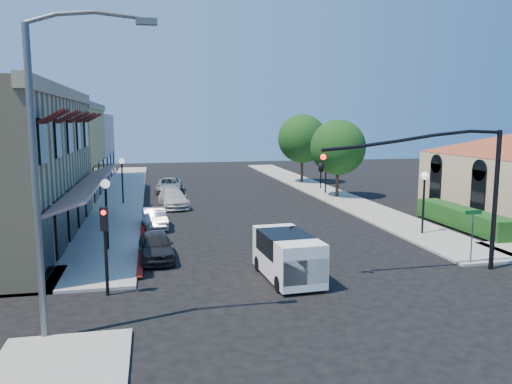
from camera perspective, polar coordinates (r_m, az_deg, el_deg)
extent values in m
plane|color=black|center=(19.12, 8.18, -11.43)|extent=(120.00, 120.00, 0.00)
cube|color=gray|center=(44.42, -14.92, -0.28)|extent=(3.50, 50.00, 0.12)
cube|color=gray|center=(46.83, 6.98, 0.36)|extent=(3.50, 50.00, 0.12)
cube|color=maroon|center=(25.71, -12.96, -6.42)|extent=(0.25, 10.00, 0.06)
cube|color=tan|center=(28.27, -21.11, 10.50)|extent=(0.50, 18.20, 0.60)
cube|color=#561416|center=(28.29, -18.52, 0.98)|extent=(1.75, 17.00, 0.67)
cube|color=#44110D|center=(21.22, -22.06, 8.02)|extent=(1.02, 1.50, 0.60)
cube|color=#44110D|center=(24.58, -20.67, 8.04)|extent=(1.02, 1.50, 0.60)
cube|color=#44110D|center=(27.94, -19.62, 8.04)|extent=(1.02, 1.50, 0.60)
cube|color=#44110D|center=(31.32, -18.79, 8.05)|extent=(1.02, 1.50, 0.60)
cube|color=#44110D|center=(34.69, -18.12, 8.05)|extent=(1.02, 1.50, 0.60)
cube|color=black|center=(21.37, -22.91, -5.43)|extent=(0.12, 2.60, 2.60)
cube|color=black|center=(24.63, -21.42, -3.60)|extent=(0.12, 2.60, 2.60)
cube|color=black|center=(27.93, -20.28, -2.20)|extent=(0.12, 2.60, 2.60)
cube|color=black|center=(31.25, -19.39, -1.10)|extent=(0.12, 2.60, 2.60)
cube|color=black|center=(34.59, -18.67, -0.21)|extent=(0.12, 2.60, 2.60)
cube|color=tan|center=(43.96, -24.01, 4.10)|extent=(10.00, 12.00, 7.60)
cube|color=beige|center=(55.74, -21.43, 4.65)|extent=(10.00, 12.00, 7.00)
cube|color=black|center=(35.45, 24.05, 0.03)|extent=(0.12, 1.40, 2.80)
cube|color=black|center=(39.57, 19.83, 1.04)|extent=(0.12, 1.40, 2.80)
cube|color=#124013|center=(32.16, 22.48, -3.91)|extent=(1.40, 8.00, 1.10)
cylinder|color=#352315|center=(42.06, 9.26, 0.79)|extent=(0.28, 0.28, 2.10)
sphere|color=#124013|center=(41.77, 9.36, 5.07)|extent=(4.56, 4.56, 4.56)
cylinder|color=#352315|center=(51.44, 5.26, 2.29)|extent=(0.28, 0.28, 2.27)
sphere|color=#124013|center=(51.20, 5.31, 6.10)|extent=(4.94, 4.94, 4.94)
cylinder|color=black|center=(23.53, 25.66, -0.92)|extent=(0.20, 0.20, 6.00)
cylinder|color=black|center=(21.13, 17.64, 5.66)|extent=(7.80, 0.14, 0.14)
imported|color=black|center=(19.58, 7.51, 3.16)|extent=(0.20, 0.16, 1.00)
sphere|color=#FF0C0C|center=(19.38, 7.70, 3.99)|extent=(0.22, 0.22, 0.22)
cylinder|color=black|center=(19.12, -16.76, -7.00)|extent=(0.12, 0.12, 3.00)
cube|color=black|center=(18.66, -16.97, -2.96)|extent=(0.28, 0.22, 0.85)
sphere|color=#FF0C0C|center=(18.50, -17.04, -2.27)|extent=(0.18, 0.18, 0.18)
cylinder|color=#595B5E|center=(15.36, -23.89, 0.40)|extent=(0.20, 0.20, 9.00)
cylinder|color=#595B5E|center=(15.27, -19.17, 18.54)|extent=(3.00, 0.12, 0.12)
cube|color=#595B5E|center=(15.15, -12.41, 18.49)|extent=(0.60, 0.25, 0.18)
cylinder|color=#595B5E|center=(24.10, 23.45, -4.82)|extent=(0.06, 0.06, 2.50)
cube|color=#0C591E|center=(23.88, 23.60, -2.13)|extent=(0.80, 0.04, 0.18)
cylinder|color=black|center=(25.45, -16.68, -3.01)|extent=(0.12, 0.12, 3.20)
sphere|color=white|center=(25.18, -16.84, 0.90)|extent=(0.44, 0.44, 0.44)
cylinder|color=black|center=(39.26, -15.01, 0.90)|extent=(0.12, 0.12, 3.20)
sphere|color=white|center=(39.08, -15.11, 3.44)|extent=(0.44, 0.44, 0.44)
cylinder|color=black|center=(29.34, 18.58, -1.64)|extent=(0.12, 0.12, 3.20)
sphere|color=white|center=(29.11, 18.73, 1.76)|extent=(0.44, 0.44, 0.44)
cylinder|color=black|center=(43.75, 7.97, 1.82)|extent=(0.12, 0.12, 3.20)
sphere|color=white|center=(43.59, 8.01, 4.11)|extent=(0.44, 0.44, 0.44)
cube|color=white|center=(20.35, 3.63, -7.21)|extent=(2.06, 4.27, 1.70)
cube|color=white|center=(18.75, 5.44, -8.88)|extent=(1.78, 0.68, 0.95)
cube|color=black|center=(18.92, 5.10, -7.23)|extent=(1.61, 0.20, 0.85)
cube|color=black|center=(20.50, 3.38, -5.86)|extent=(1.97, 2.57, 0.85)
cylinder|color=black|center=(19.01, 2.70, -10.47)|extent=(0.28, 0.64, 0.63)
cylinder|color=black|center=(21.61, 0.33, -8.16)|extent=(0.28, 0.64, 0.63)
cylinder|color=black|center=(19.55, 7.26, -10.00)|extent=(0.28, 0.64, 0.63)
cylinder|color=black|center=(22.08, 4.39, -7.82)|extent=(0.28, 0.64, 0.63)
imported|color=black|center=(23.61, -11.38, -6.05)|extent=(1.73, 3.89, 1.30)
imported|color=gray|center=(30.46, -11.51, -2.96)|extent=(1.59, 3.69, 1.18)
imported|color=silver|center=(37.37, -9.45, -0.74)|extent=(2.38, 4.77, 1.33)
imported|color=#A0A3A5|center=(45.17, -9.88, 0.77)|extent=(2.61, 4.86, 1.30)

